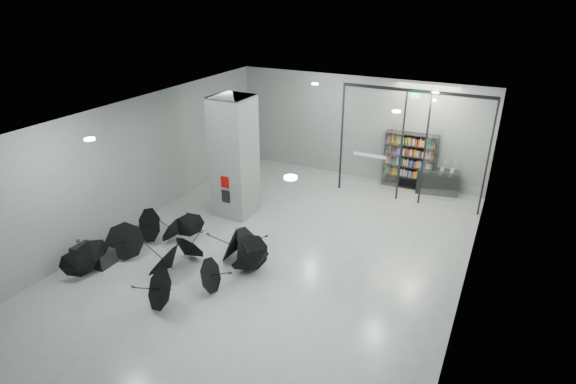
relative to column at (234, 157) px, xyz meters
The scene contains 10 objects.
room 3.31m from the column, 38.66° to the right, with size 14.00×14.02×4.01m.
column is the anchor object (origin of this frame).
fire_cabinet 0.90m from the column, 90.00° to the right, with size 0.28×0.04×0.38m, color #A50A07.
info_panel 1.31m from the column, 90.00° to the right, with size 0.30×0.03×0.42m, color black.
exit_sign 6.18m from the column, 33.96° to the left, with size 0.30×0.06×0.15m, color #0CE533.
glass_partition 6.02m from the column, 35.58° to the left, with size 5.06×0.08×4.00m.
bench 5.18m from the column, 114.29° to the right, with size 1.34×0.58×0.43m, color black.
bookshelf 6.74m from the column, 45.36° to the left, with size 1.94×0.39×2.13m, color black, non-canonical shape.
shop_counter 7.63m from the column, 38.91° to the left, with size 1.50×0.60×0.90m, color black.
umbrella_cluster 3.89m from the column, 83.38° to the right, with size 5.28×4.13×1.34m.
Camera 1 is at (5.34, -9.78, 7.11)m, focal length 28.61 mm.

